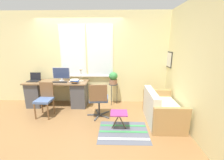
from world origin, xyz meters
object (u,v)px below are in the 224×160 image
Objects in this scene: keyboard at (60,82)px; potted_plant at (113,78)px; office_chair_swivel at (99,99)px; folding_stool at (119,114)px; plant_stand at (113,86)px; desk_lamp at (81,73)px; book_stack at (75,81)px; desk_chair_wooden at (45,98)px; monitor at (61,74)px; laptop at (34,79)px; couch_loveseat at (161,111)px; mouse at (70,82)px.

potted_plant reaches higher than keyboard.
folding_stool is at bearing 129.67° from office_chair_swivel.
desk_lamp is at bearing -174.65° from plant_stand.
potted_plant is (0.34, 0.81, 0.34)m from office_chair_swivel.
book_stack is (-0.13, -0.24, -0.19)m from desk_lamp.
desk_chair_wooden is at bearing -145.76° from book_stack.
folding_stool is at bearing -37.79° from monitor.
plant_stand is at bearing 17.17° from book_stack.
laptop is 2.31m from plant_stand.
monitor is at bearing -36.21° from office_chair_swivel.
potted_plant is (-1.15, 0.99, 0.55)m from couch_loveseat.
keyboard is at bearing 146.48° from folding_stool.
folding_stool is (1.86, -0.57, -0.12)m from desk_chair_wooden.
potted_plant reaches higher than laptop.
desk_chair_wooden is 1.37m from office_chair_swivel.
desk_lamp is 0.31× the size of couch_loveseat.
potted_plant reaches higher than couch_loveseat.
keyboard is at bearing 178.57° from mouse.
folding_stool is at bearing -40.18° from book_stack.
desk_chair_wooden is at bearing -105.72° from monitor.
desk_lamp is 1.02m from plant_stand.
desk_lamp is 0.43× the size of office_chair_swivel.
desk_chair_wooden is at bearing 163.03° from folding_stool.
book_stack is 1.13m from plant_stand.
plant_stand is 1.36m from folding_stool.
potted_plant is (0.92, 0.09, -0.17)m from desk_lamp.
laptop is at bearing -179.66° from desk_lamp.
desk_lamp is (0.58, 0.16, 0.24)m from keyboard.
mouse is 0.78m from desk_chair_wooden.
monitor is 2.18m from folding_stool.
keyboard is 0.66× the size of plant_stand.
folding_stool is (0.15, -1.34, -0.22)m from plant_stand.
potted_plant is at bearing 2.36° from laptop.
desk_lamp is 0.94m from potted_plant.
monitor is 0.56× the size of office_chair_swivel.
monitor reaches higher than desk_chair_wooden.
potted_plant is (1.05, 0.32, 0.02)m from book_stack.
couch_loveseat is (2.20, -0.66, -0.53)m from book_stack.
plant_stand is at bearing 9.17° from keyboard.
desk_chair_wooden is (-0.78, -0.69, -0.52)m from desk_lamp.
desk_lamp reaches higher than potted_plant.
desk_lamp reaches higher than desk_chair_wooden.
mouse is (1.09, -0.16, -0.03)m from laptop.
monitor reaches higher than couch_loveseat.
folding_stool is at bearing -26.93° from laptop.
keyboard reaches higher than plant_stand.
monitor reaches higher than keyboard.
folding_stool is at bearing -14.81° from desk_chair_wooden.
potted_plant is 1.43m from folding_stool.
monitor reaches higher than office_chair_swivel.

